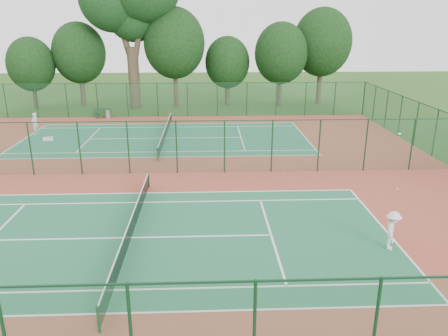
{
  "coord_description": "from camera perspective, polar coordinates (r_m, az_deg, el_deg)",
  "views": [
    {
      "loc": [
        3.48,
        -27.04,
        9.38
      ],
      "look_at": [
        4.43,
        -3.87,
        1.6
      ],
      "focal_mm": 35.0,
      "sensor_mm": 36.0,
      "label": 1
    }
  ],
  "objects": [
    {
      "name": "stray_ball_c",
      "position": [
        28.31,
        -3.79,
        -0.75
      ],
      "size": [
        0.07,
        0.07,
        0.07
      ],
      "primitive_type": "sphere",
      "color": "#D0E034",
      "rests_on": "red_pad"
    },
    {
      "name": "player_far",
      "position": [
        41.36,
        -23.45,
        5.31
      ],
      "size": [
        0.65,
        0.81,
        1.94
      ],
      "primitive_type": "imported",
      "rotation": [
        0.0,
        0.0,
        -1.87
      ],
      "color": "silver",
      "rests_on": "court_far"
    },
    {
      "name": "evergreen_row",
      "position": [
        52.22,
        -5.63,
        8.11
      ],
      "size": [
        39.0,
        5.0,
        12.0
      ],
      "primitive_type": null,
      "color": "black",
      "rests_on": "ground"
    },
    {
      "name": "bench",
      "position": [
        46.65,
        -15.58,
        6.94
      ],
      "size": [
        1.7,
        0.71,
        1.02
      ],
      "rotation": [
        0.0,
        0.0,
        0.14
      ],
      "color": "black",
      "rests_on": "red_pad"
    },
    {
      "name": "court_far",
      "position": [
        37.4,
        -7.62,
        3.88
      ],
      "size": [
        23.77,
        10.97,
        0.01
      ],
      "primitive_type": "cube",
      "color": "#216949",
      "rests_on": "red_pad"
    },
    {
      "name": "stray_ball_b",
      "position": [
        28.58,
        7.93,
        -0.7
      ],
      "size": [
        0.07,
        0.07,
        0.07
      ],
      "primitive_type": "sphere",
      "color": "#C2D531",
      "rests_on": "red_pad"
    },
    {
      "name": "tennis_net_near",
      "position": [
        20.38,
        -12.04,
        -7.58
      ],
      "size": [
        0.1,
        12.9,
        0.97
      ],
      "color": "#153B1D",
      "rests_on": "ground"
    },
    {
      "name": "ground",
      "position": [
        28.83,
        -9.14,
        -0.68
      ],
      "size": [
        120.0,
        120.0,
        0.0
      ],
      "primitive_type": "plane",
      "color": "#284F18",
      "rests_on": "ground"
    },
    {
      "name": "trash_bin",
      "position": [
        46.33,
        -14.95,
        6.8
      ],
      "size": [
        0.6,
        0.6,
        0.86
      ],
      "primitive_type": "cylinder",
      "rotation": [
        0.0,
        0.0,
        -0.32
      ],
      "color": "gray",
      "rests_on": "red_pad"
    },
    {
      "name": "fence_north",
      "position": [
        45.81,
        -6.74,
        8.85
      ],
      "size": [
        40.0,
        0.09,
        3.5
      ],
      "color": "#184A28",
      "rests_on": "ground"
    },
    {
      "name": "court_near",
      "position": [
        20.62,
        -11.94,
        -8.9
      ],
      "size": [
        23.77,
        10.97,
        0.01
      ],
      "primitive_type": "cube",
      "color": "#1F6440",
      "rests_on": "red_pad"
    },
    {
      "name": "stray_ball_a",
      "position": [
        28.23,
        -2.51,
        -0.78
      ],
      "size": [
        0.08,
        0.08,
        0.08
      ],
      "primitive_type": "sphere",
      "color": "#A8C42D",
      "rests_on": "red_pad"
    },
    {
      "name": "kit_bag",
      "position": [
        39.11,
        -21.99,
        3.54
      ],
      "size": [
        0.84,
        0.49,
        0.3
      ],
      "primitive_type": "cube",
      "rotation": [
        0.0,
        0.0,
        0.27
      ],
      "color": "white",
      "rests_on": "red_pad"
    },
    {
      "name": "fence_divider",
      "position": [
        28.3,
        -9.33,
        2.68
      ],
      "size": [
        40.0,
        0.09,
        3.5
      ],
      "color": "#194D29",
      "rests_on": "ground"
    },
    {
      "name": "player_near",
      "position": [
        20.21,
        21.13,
        -7.64
      ],
      "size": [
        1.03,
        1.29,
        1.74
      ],
      "primitive_type": "imported",
      "rotation": [
        0.0,
        0.0,
        1.17
      ],
      "color": "silver",
      "rests_on": "court_near"
    },
    {
      "name": "tennis_net_far",
      "position": [
        37.27,
        -7.66,
        4.67
      ],
      "size": [
        0.1,
        12.9,
        0.97
      ],
      "color": "#13341D",
      "rests_on": "ground"
    },
    {
      "name": "red_pad",
      "position": [
        28.83,
        -9.15,
        -0.67
      ],
      "size": [
        40.0,
        36.0,
        0.01
      ],
      "primitive_type": "cube",
      "color": "brown",
      "rests_on": "ground"
    }
  ]
}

